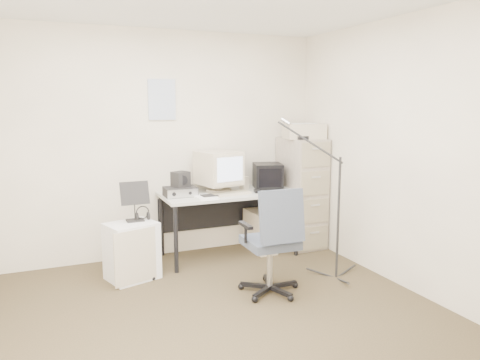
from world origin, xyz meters
name	(u,v)px	position (x,y,z in m)	size (l,w,h in m)	color
floor	(224,319)	(0.00, 0.00, -0.01)	(3.60, 3.60, 0.01)	#372F1E
wall_back	(165,145)	(0.00, 1.80, 1.25)	(3.60, 0.02, 2.50)	#F0E3C8
wall_front	(380,217)	(0.00, -1.80, 1.25)	(3.60, 0.02, 2.50)	#F0E3C8
wall_right	(407,154)	(1.80, 0.00, 1.25)	(0.02, 3.60, 2.50)	#F0E3C8
wall_calendar	(162,100)	(-0.02, 1.79, 1.75)	(0.30, 0.02, 0.44)	white
filing_cabinet	(301,192)	(1.58, 1.48, 0.65)	(0.40, 0.60, 1.30)	#B2A291
printer	(304,131)	(1.58, 1.44, 1.39)	(0.44, 0.30, 0.17)	beige
desk	(229,224)	(0.63, 1.45, 0.36)	(1.50, 0.70, 0.73)	#ABAB9F
crt_monitor	(219,172)	(0.54, 1.53, 0.96)	(0.41, 0.43, 0.45)	beige
crt_tv	(268,176)	(1.15, 1.53, 0.87)	(0.31, 0.33, 0.29)	black
desk_speaker	(244,183)	(0.86, 1.56, 0.80)	(0.08, 0.08, 0.15)	#BDB197
keyboard	(230,194)	(0.59, 1.31, 0.74)	(0.46, 0.16, 0.03)	beige
mouse	(257,191)	(0.91, 1.31, 0.75)	(0.06, 0.10, 0.03)	black
radio_receiver	(180,192)	(0.07, 1.46, 0.78)	(0.34, 0.24, 0.10)	black
radio_speaker	(181,179)	(0.09, 1.48, 0.91)	(0.16, 0.15, 0.16)	black
papers	(206,197)	(0.29, 1.26, 0.74)	(0.20, 0.27, 0.02)	white
pc_tower	(260,231)	(1.03, 1.48, 0.23)	(0.22, 0.50, 0.46)	beige
office_chair	(270,240)	(0.58, 0.32, 0.49)	(0.57, 0.57, 0.99)	#414856
side_cart	(132,251)	(-0.51, 1.16, 0.28)	(0.45, 0.36, 0.56)	white
music_stand	(134,201)	(-0.46, 1.23, 0.77)	(0.28, 0.15, 0.41)	black
headphones	(143,215)	(-0.38, 1.24, 0.61)	(0.15, 0.15, 0.03)	black
mic_stand	(339,200)	(1.36, 0.40, 0.79)	(0.02, 0.02, 1.57)	black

